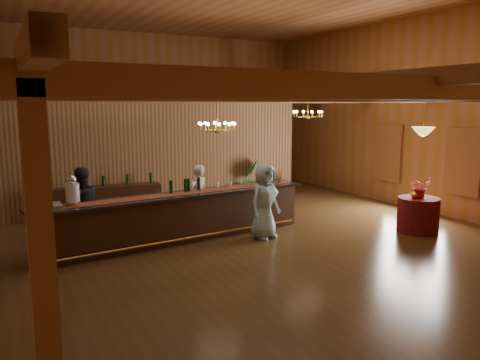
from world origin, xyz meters
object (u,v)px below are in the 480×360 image
backbar_shelf (104,202)px  bartender (198,197)px  chandelier_left (217,126)px  floor_plant (250,180)px  round_table (418,215)px  guest (265,201)px  chandelier_right (308,114)px  pendant_lamp (423,131)px  tasting_bar (180,217)px  staff_second (81,206)px  raffle_drum (275,176)px  beverage_dispenser (72,191)px

backbar_shelf → bartender: (1.79, -2.25, 0.36)m
chandelier_left → floor_plant: bearing=51.6°
round_table → guest: bearing=160.2°
round_table → chandelier_right: 4.00m
pendant_lamp → guest: (-3.50, 1.26, -1.55)m
tasting_bar → staff_second: (-1.97, 0.75, 0.31)m
backbar_shelf → guest: bearing=-46.5°
round_table → bartender: 5.29m
backbar_shelf → chandelier_left: chandelier_left is taller
chandelier_right → floor_plant: (-0.71, 2.01, -2.08)m
raffle_drum → bartender: (-1.85, 0.59, -0.45)m
beverage_dispenser → chandelier_right: size_ratio=0.75×
round_table → chandelier_left: (-4.52, 1.60, 2.14)m
floor_plant → bartender: bearing=-139.9°
round_table → bartender: bartender is taller
pendant_lamp → floor_plant: pendant_lamp is taller
raffle_drum → tasting_bar: bearing=-175.5°
guest → raffle_drum: bearing=29.5°
guest → chandelier_right: bearing=18.8°
bartender → staff_second: 2.75m
round_table → bartender: size_ratio=0.61×
backbar_shelf → chandelier_right: (5.23, -1.97, 2.34)m
raffle_drum → chandelier_right: (1.58, 0.88, 1.53)m
chandelier_right → staff_second: 6.48m
chandelier_right → bartender: bearing=-175.3°
chandelier_right → floor_plant: size_ratio=0.58×
backbar_shelf → floor_plant: bearing=7.6°
raffle_drum → bartender: bartender is taller
backbar_shelf → floor_plant: floor_plant is taller
pendant_lamp → bartender: (-4.49, 2.78, -1.62)m
chandelier_left → round_table: bearing=-19.5°
beverage_dispenser → staff_second: bearing=72.4°
beverage_dispenser → raffle_drum: bearing=4.4°
tasting_bar → pendant_lamp: bearing=-26.2°
chandelier_left → floor_plant: (2.75, 3.47, -1.87)m
chandelier_left → bartender: chandelier_left is taller
tasting_bar → raffle_drum: 2.72m
beverage_dispenser → staff_second: (0.29, 0.92, -0.50)m
raffle_drum → chandelier_left: bearing=-162.7°
backbar_shelf → chandelier_left: size_ratio=3.75×
pendant_lamp → staff_second: 7.89m
raffle_drum → round_table: raffle_drum is taller
floor_plant → staff_second: bearing=-156.8°
backbar_shelf → chandelier_left: (1.76, -3.43, 2.13)m
beverage_dispenser → backbar_shelf: 3.58m
beverage_dispenser → raffle_drum: beverage_dispenser is taller
raffle_drum → floor_plant: floor_plant is taller
tasting_bar → bartender: 1.14m
round_table → floor_plant: size_ratio=0.70×
beverage_dispenser → bartender: bearing=17.7°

